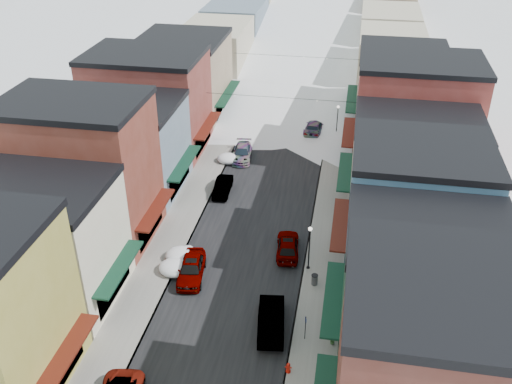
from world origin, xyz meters
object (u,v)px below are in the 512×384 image
at_px(car_dark_hatch, 223,187).
at_px(car_green_sedan, 271,319).
at_px(trash_can, 315,280).
at_px(car_silver_sedan, 191,268).
at_px(fire_hydrant, 288,368).
at_px(streetlamp_near, 310,243).

bearing_deg(car_dark_hatch, car_green_sedan, -69.54).
bearing_deg(trash_can, car_silver_sedan, -176.36).
height_order(car_silver_sedan, car_dark_hatch, car_silver_sedan).
bearing_deg(fire_hydrant, trash_can, 84.48).
bearing_deg(car_dark_hatch, fire_hydrant, -69.40).
xyz_separation_m(car_dark_hatch, fire_hydrant, (9.24, -21.49, -0.19)).
bearing_deg(car_silver_sedan, car_green_sedan, -40.20).
height_order(car_green_sedan, fire_hydrant, car_green_sedan).
distance_m(car_green_sedan, fire_hydrant, 4.21).
bearing_deg(trash_can, car_dark_hatch, 128.86).
height_order(fire_hydrant, streetlamp_near, streetlamp_near).
relative_size(car_silver_sedan, trash_can, 5.44).
height_order(car_dark_hatch, trash_can, car_dark_hatch).
bearing_deg(fire_hydrant, car_dark_hatch, 113.27).
bearing_deg(streetlamp_near, trash_can, -70.87).
distance_m(car_green_sedan, streetlamp_near, 7.50).
bearing_deg(car_silver_sedan, fire_hydrant, -51.22).
bearing_deg(car_green_sedan, car_dark_hatch, -74.44).
relative_size(car_green_sedan, fire_hydrant, 6.91).
bearing_deg(car_silver_sedan, trash_can, -3.80).
distance_m(car_dark_hatch, fire_hydrant, 23.39).
height_order(car_green_sedan, trash_can, car_green_sedan).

